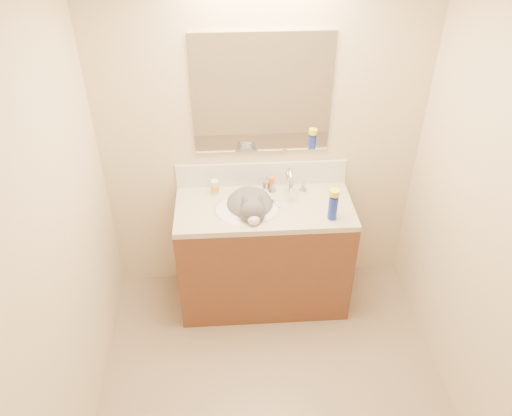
{
  "coord_description": "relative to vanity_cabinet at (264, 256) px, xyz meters",
  "views": [
    {
      "loc": [
        -0.24,
        -1.76,
        2.8
      ],
      "look_at": [
        -0.06,
        0.92,
        0.88
      ],
      "focal_mm": 35.0,
      "sensor_mm": 36.0,
      "label": 1
    }
  ],
  "objects": [
    {
      "name": "counter_slab",
      "position": [
        0.0,
        0.0,
        0.43
      ],
      "size": [
        1.2,
        0.55,
        0.04
      ],
      "primitive_type": "cube",
      "color": "#C3B799",
      "rests_on": "vanity_cabinet"
    },
    {
      "name": "ground",
      "position": [
        0.0,
        -0.97,
        -0.41
      ],
      "size": [
        2.5,
        2.5,
        0.0
      ],
      "primitive_type": "plane",
      "color": "gray",
      "rests_on": "ground"
    },
    {
      "name": "spray_can",
      "position": [
        0.43,
        -0.17,
        0.53
      ],
      "size": [
        0.06,
        0.06,
        0.16
      ],
      "primitive_type": "cylinder",
      "rotation": [
        0.0,
        0.0,
        0.04
      ],
      "color": "#182EAC",
      "rests_on": "counter_slab"
    },
    {
      "name": "room_shell",
      "position": [
        0.0,
        -0.97,
        1.08
      ],
      "size": [
        2.24,
        2.54,
        2.52
      ],
      "color": "beige",
      "rests_on": "ground"
    },
    {
      "name": "pill_label",
      "position": [
        -0.33,
        0.17,
        0.49
      ],
      "size": [
        0.07,
        0.07,
        0.04
      ],
      "primitive_type": "cylinder",
      "rotation": [
        0.0,
        0.0,
        -0.21
      ],
      "color": "orange",
      "rests_on": "pill_bottle"
    },
    {
      "name": "faucet",
      "position": [
        0.18,
        0.14,
        0.54
      ],
      "size": [
        0.28,
        0.2,
        0.21
      ],
      "color": "silver",
      "rests_on": "counter_slab"
    },
    {
      "name": "silver_jar",
      "position": [
        0.03,
        0.21,
        0.48
      ],
      "size": [
        0.06,
        0.06,
        0.06
      ],
      "primitive_type": "cylinder",
      "rotation": [
        0.0,
        0.0,
        0.15
      ],
      "color": "#B7B7BC",
      "rests_on": "counter_slab"
    },
    {
      "name": "cat",
      "position": [
        -0.09,
        0.0,
        0.43
      ],
      "size": [
        0.39,
        0.47,
        0.35
      ],
      "rotation": [
        0.0,
        0.0,
        0.05
      ],
      "color": "#4E4B4E",
      "rests_on": "basin"
    },
    {
      "name": "toothbrush",
      "position": [
        0.07,
        0.04,
        0.46
      ],
      "size": [
        0.09,
        0.15,
        0.01
      ],
      "primitive_type": "cube",
      "rotation": [
        0.0,
        0.0,
        0.47
      ],
      "color": "silver",
      "rests_on": "counter_slab"
    },
    {
      "name": "amber_bottle",
      "position": [
        0.07,
        0.21,
        0.5
      ],
      "size": [
        0.04,
        0.04,
        0.09
      ],
      "primitive_type": "cylinder",
      "rotation": [
        0.0,
        0.0,
        0.17
      ],
      "color": "orange",
      "rests_on": "counter_slab"
    },
    {
      "name": "vanity_cabinet",
      "position": [
        0.0,
        0.0,
        0.0
      ],
      "size": [
        1.2,
        0.55,
        0.82
      ],
      "primitive_type": "cube",
      "color": "brown",
      "rests_on": "ground"
    },
    {
      "name": "pill_bottle",
      "position": [
        -0.33,
        0.17,
        0.5
      ],
      "size": [
        0.07,
        0.07,
        0.1
      ],
      "primitive_type": "cylinder",
      "rotation": [
        0.0,
        0.0,
        -0.21
      ],
      "color": "silver",
      "rests_on": "counter_slab"
    },
    {
      "name": "toothbrush_head",
      "position": [
        0.07,
        0.04,
        0.46
      ],
      "size": [
        0.03,
        0.04,
        0.02
      ],
      "primitive_type": "cube",
      "rotation": [
        0.0,
        0.0,
        0.47
      ],
      "color": "#619DCF",
      "rests_on": "counter_slab"
    },
    {
      "name": "backsplash",
      "position": [
        0.0,
        0.26,
        0.54
      ],
      "size": [
        1.2,
        0.02,
        0.18
      ],
      "primitive_type": "cube",
      "color": "silver",
      "rests_on": "counter_slab"
    },
    {
      "name": "mirror",
      "position": [
        0.0,
        0.26,
        1.13
      ],
      "size": [
        0.9,
        0.02,
        0.8
      ],
      "primitive_type": "cube",
      "color": "white",
      "rests_on": "room_shell"
    },
    {
      "name": "basin",
      "position": [
        -0.12,
        -0.03,
        0.38
      ],
      "size": [
        0.45,
        0.36,
        0.14
      ],
      "primitive_type": "ellipsoid",
      "color": "white",
      "rests_on": "vanity_cabinet"
    },
    {
      "name": "spray_cap",
      "position": [
        0.43,
        -0.17,
        0.65
      ],
      "size": [
        0.07,
        0.07,
        0.04
      ],
      "primitive_type": "cylinder",
      "rotation": [
        0.0,
        0.0,
        0.04
      ],
      "color": "#EFFF1A",
      "rests_on": "spray_can"
    }
  ]
}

